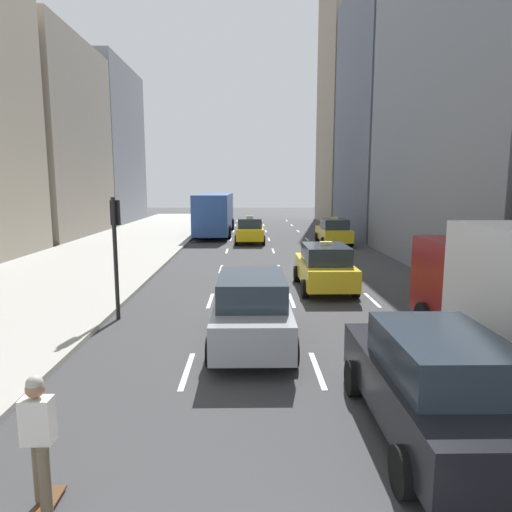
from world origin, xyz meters
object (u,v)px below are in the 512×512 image
Objects in this scene: taxi_third at (325,267)px; sedan_silver_behind at (434,383)px; skateboarder at (39,438)px; taxi_second at (250,230)px; city_bus at (215,212)px; sedan_black_near at (252,309)px; taxi_lead at (334,231)px; traffic_light_pole at (116,238)px.

taxi_third is 10.32m from sedan_silver_behind.
sedan_silver_behind is 5.60m from skateboarder.
city_bus reaches higher than taxi_second.
city_bus reaches higher than sedan_silver_behind.
taxi_second is at bearing -64.36° from city_bus.
taxi_third is 6.61m from sedan_black_near.
sedan_silver_behind reaches higher than skateboarder.
taxi_lead is 19.57m from traffic_light_pole.
taxi_lead is 13.59m from taxi_third.
sedan_silver_behind is (-2.80, -23.62, 0.02)m from taxi_lead.
city_bus is (-8.41, 6.85, 0.91)m from taxi_lead.
taxi_lead is 0.96× the size of sedan_silver_behind.
taxi_third is at bearing 28.78° from traffic_light_pole.
sedan_black_near is 0.41× the size of city_bus.
city_bus reaches higher than skateboarder.
taxi_second reaches higher than sedan_silver_behind.
taxi_second is 14.56m from taxi_third.
city_bus is (-2.81, 5.86, 0.91)m from taxi_second.
sedan_silver_behind is at bearing -44.41° from traffic_light_pole.
traffic_light_pole reaches higher than skateboarder.
taxi_third reaches higher than skateboarder.
taxi_second is 6.56m from city_bus.
sedan_black_near is at bearing -90.00° from taxi_second.
city_bus is at bearing 87.27° from traffic_light_pole.
sedan_black_near is (0.00, -20.27, 0.03)m from taxi_second.
taxi_second and taxi_third have the same top height.
sedan_silver_behind is at bearing -90.00° from taxi_third.
taxi_third is 0.38× the size of city_bus.
city_bus is at bearing 90.43° from skateboarder.
taxi_lead reaches higher than skateboarder.
taxi_third is (2.80, -14.29, 0.00)m from taxi_second.
taxi_lead reaches higher than sedan_silver_behind.
sedan_black_near is (-5.60, -19.29, 0.03)m from taxi_lead.
skateboarder is at bearing -95.62° from taxi_second.
taxi_lead is at bearing -39.14° from city_bus.
taxi_lead is at bearing 83.24° from sedan_silver_behind.
city_bus is at bearing 115.64° from taxi_second.
taxi_lead is at bearing 78.11° from taxi_third.
city_bus is at bearing 105.56° from taxi_third.
taxi_third is 7.85m from traffic_light_pole.
sedan_black_near is at bearing -115.07° from taxi_third.
skateboarder is at bearing -107.98° from taxi_lead.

